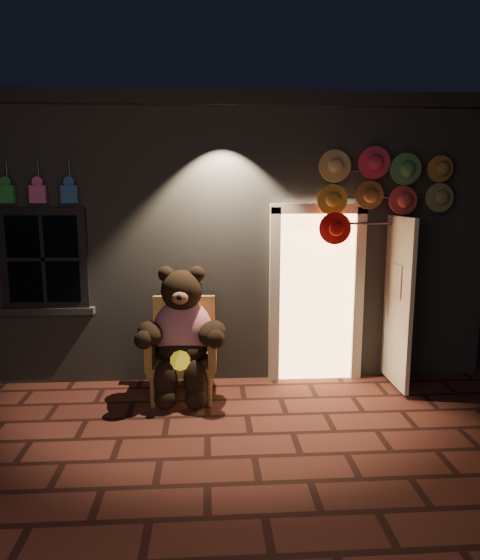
{
  "coord_description": "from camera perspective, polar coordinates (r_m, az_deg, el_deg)",
  "views": [
    {
      "loc": [
        0.03,
        -4.5,
        2.31
      ],
      "look_at": [
        0.38,
        1.0,
        1.35
      ],
      "focal_mm": 32.0,
      "sensor_mm": 36.0,
      "label": 1
    }
  ],
  "objects": [
    {
      "name": "ground",
      "position": [
        5.06,
        -3.73,
        -17.3
      ],
      "size": [
        60.0,
        60.0,
        0.0
      ],
      "primitive_type": "plane",
      "color": "#5C2B23",
      "rests_on": "ground"
    },
    {
      "name": "shop_building",
      "position": [
        8.51,
        -3.84,
        5.98
      ],
      "size": [
        7.3,
        5.95,
        3.51
      ],
      "color": "slate",
      "rests_on": "ground"
    },
    {
      "name": "wicker_armchair",
      "position": [
        5.86,
        -6.5,
        -7.62
      ],
      "size": [
        0.79,
        0.72,
        1.11
      ],
      "rotation": [
        0.0,
        0.0,
        -0.03
      ],
      "color": "#AA7942",
      "rests_on": "ground"
    },
    {
      "name": "teddy_bear",
      "position": [
        5.66,
        -6.64,
        -6.1
      ],
      "size": [
        1.09,
        0.85,
        1.5
      ],
      "rotation": [
        0.0,
        0.0,
        -0.03
      ],
      "color": "#BD143A",
      "rests_on": "ground"
    },
    {
      "name": "hat_rack",
      "position": [
        6.13,
        15.96,
        9.82
      ],
      "size": [
        1.59,
        0.22,
        2.8
      ],
      "color": "#59595E",
      "rests_on": "ground"
    }
  ]
}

